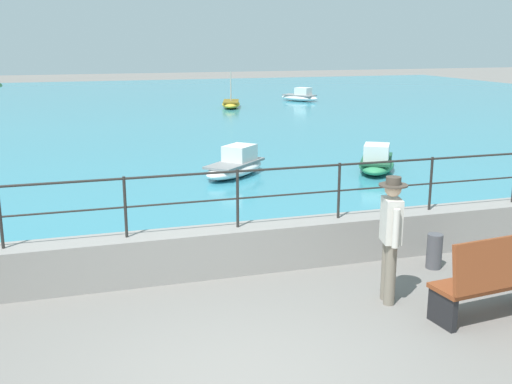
% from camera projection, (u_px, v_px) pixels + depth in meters
% --- Properties ---
extents(promenade_wall, '(20.00, 0.56, 0.70)m').
position_uv_depth(promenade_wall, '(184.00, 254.00, 9.30)').
color(promenade_wall, gray).
rests_on(promenade_wall, ground).
extents(railing, '(18.44, 0.04, 0.90)m').
position_uv_depth(railing, '(183.00, 192.00, 9.07)').
color(railing, '#282623').
rests_on(railing, promenade_wall).
extents(lake_water, '(64.00, 44.32, 0.06)m').
position_uv_depth(lake_water, '(98.00, 111.00, 30.37)').
color(lake_water, teal).
rests_on(lake_water, ground).
extents(bench_far, '(1.75, 0.73, 1.13)m').
position_uv_depth(bench_far, '(499.00, 277.00, 7.86)').
color(bench_far, brown).
rests_on(bench_far, ground).
extents(person_walking, '(0.38, 0.56, 1.75)m').
position_uv_depth(person_walking, '(391.00, 233.00, 8.24)').
color(person_walking, slate).
rests_on(person_walking, ground).
extents(bollard, '(0.24, 0.24, 0.55)m').
position_uv_depth(bollard, '(434.00, 251.00, 9.65)').
color(bollard, '#4C4C51').
rests_on(bollard, ground).
extents(boat_1, '(1.52, 2.46, 1.83)m').
position_uv_depth(boat_1, '(231.00, 104.00, 31.50)').
color(boat_1, gold).
rests_on(boat_1, lake_water).
extents(boat_2, '(2.29, 2.24, 0.76)m').
position_uv_depth(boat_2, '(236.00, 165.00, 15.93)').
color(boat_2, white).
rests_on(boat_2, lake_water).
extents(boat_3, '(2.09, 2.38, 0.76)m').
position_uv_depth(boat_3, '(300.00, 96.00, 34.85)').
color(boat_3, white).
rests_on(boat_3, lake_water).
extents(boat_4, '(1.96, 2.43, 0.76)m').
position_uv_depth(boat_4, '(376.00, 162.00, 16.41)').
color(boat_4, '#338C59').
rests_on(boat_4, lake_water).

